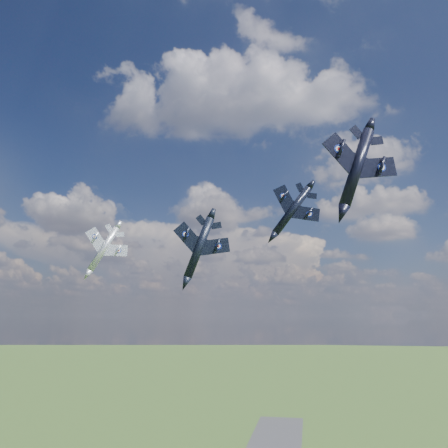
% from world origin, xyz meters
% --- Properties ---
extents(jet_lead_navy, '(15.10, 18.42, 7.28)m').
position_xyz_m(jet_lead_navy, '(0.37, 17.42, 78.59)').
color(jet_lead_navy, black).
extents(jet_right_navy, '(14.54, 16.80, 6.38)m').
position_xyz_m(jet_right_navy, '(26.21, -9.54, 83.30)').
color(jet_right_navy, black).
extents(jet_high_navy, '(13.48, 17.67, 9.70)m').
position_xyz_m(jet_high_navy, '(17.46, 26.84, 87.14)').
color(jet_high_navy, black).
extents(jet_left_silver, '(15.31, 17.24, 7.42)m').
position_xyz_m(jet_left_silver, '(-21.38, 22.67, 79.68)').
color(jet_left_silver, '#A1A5AB').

